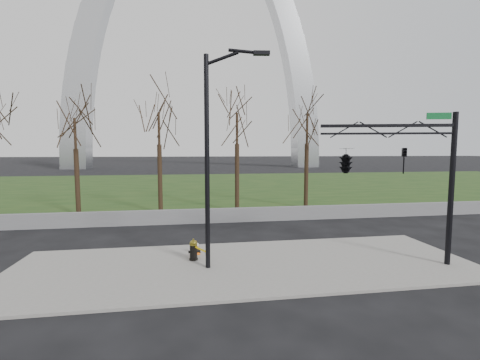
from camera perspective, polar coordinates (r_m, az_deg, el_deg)
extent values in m
plane|color=black|center=(13.24, 1.05, -14.88)|extent=(500.00, 500.00, 0.00)
cube|color=slate|center=(13.23, 1.05, -14.68)|extent=(18.00, 6.00, 0.10)
cube|color=#193613|center=(42.55, -6.00, -0.96)|extent=(120.00, 40.00, 0.06)
cube|color=#59595B|center=(20.77, -2.81, -6.20)|extent=(60.00, 0.30, 0.90)
cylinder|color=black|center=(13.78, -8.13, -13.55)|extent=(0.36, 0.36, 0.06)
cylinder|color=black|center=(13.69, -8.15, -12.43)|extent=(0.27, 0.27, 0.63)
cylinder|color=black|center=(13.68, -7.21, -12.20)|extent=(0.21, 0.17, 0.17)
cylinder|color=black|center=(13.68, -8.82, -12.36)|extent=(0.11, 0.11, 0.10)
cylinder|color=olive|center=(13.59, -8.16, -11.08)|extent=(0.31, 0.31, 0.06)
ellipsoid|color=olive|center=(13.58, -8.17, -10.83)|extent=(0.29, 0.29, 0.22)
cylinder|color=olive|center=(13.54, -8.17, -10.32)|extent=(0.06, 0.06, 0.08)
cube|color=orange|center=(14.49, -7.61, -12.65)|extent=(0.33, 0.33, 0.03)
cone|color=orange|center=(14.40, -7.63, -11.52)|extent=(0.24, 0.24, 0.56)
cylinder|color=white|center=(14.38, -7.63, -11.13)|extent=(0.18, 0.18, 0.09)
cylinder|color=black|center=(12.12, -5.79, 2.59)|extent=(0.18, 0.18, 8.00)
cylinder|color=black|center=(12.53, -3.28, 20.48)|extent=(1.27, 0.28, 0.56)
cylinder|color=black|center=(12.61, 0.87, 21.57)|extent=(1.21, 0.27, 0.22)
cube|color=black|center=(12.63, 3.79, 21.29)|extent=(0.62, 0.30, 0.14)
cylinder|color=black|center=(14.94, 33.05, -1.59)|extent=(0.20, 0.20, 6.00)
cube|color=black|center=(13.89, 24.32, 8.68)|extent=(4.88, 1.33, 0.12)
cube|color=black|center=(13.87, 24.27, 7.44)|extent=(4.87, 1.29, 0.08)
cube|color=#0C5926|center=(14.65, 31.50, 9.55)|extent=(0.88, 0.26, 0.25)
imported|color=black|center=(14.11, 26.81, 3.03)|extent=(0.21, 0.23, 1.00)
imported|color=black|center=(13.45, 18.05, 3.25)|extent=(1.11, 2.54, 1.00)
cube|color=yellow|center=(13.16, -6.95, -11.95)|extent=(0.53, 0.96, 0.08)
cube|color=yellow|center=(14.08, -7.88, -12.37)|extent=(0.14, 0.75, 0.08)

